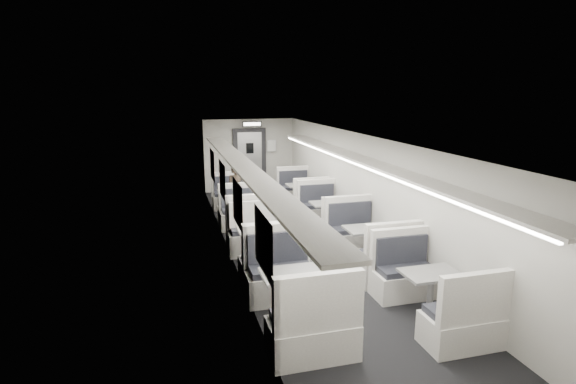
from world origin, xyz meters
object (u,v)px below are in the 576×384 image
booth_left_b (246,222)px  vestibule_door (250,160)px  booth_right_d (430,295)px  exit_sign (252,124)px  booth_left_c (262,247)px  booth_right_b (328,217)px  booth_left_a (233,202)px  booth_right_c (368,246)px  booth_left_d (294,298)px  passenger (236,190)px  booth_right_a (301,196)px

booth_left_b → vestibule_door: bearing=78.4°
booth_right_d → exit_sign: (-1.00, 8.81, 1.91)m
booth_left_c → booth_right_b: bearing=41.3°
booth_right_b → vestibule_door: size_ratio=0.98×
booth_right_d → exit_sign: 9.07m
booth_left_a → booth_right_c: (2.00, -4.27, 0.04)m
booth_left_d → booth_right_b: booth_left_d is taller
booth_left_a → booth_right_c: 4.71m
passenger → vestibule_door: vestibule_door is taller
booth_left_d → exit_sign: 8.70m
exit_sign → booth_right_b: bearing=-77.3°
booth_left_a → booth_left_d: 6.06m
booth_right_a → booth_right_b: (0.00, -2.26, 0.01)m
booth_left_b → booth_right_b: (2.00, -0.05, -0.00)m
passenger → exit_sign: (0.91, 2.44, 1.58)m
booth_right_d → exit_sign: bearing=96.5°
booth_left_a → booth_left_c: 3.82m
booth_right_c → passenger: passenger is taller
booth_left_b → booth_left_c: booth_left_c is taller
booth_left_a → passenger: size_ratio=1.40×
booth_left_a → exit_sign: size_ratio=3.14×
booth_left_a → booth_left_c: bearing=-90.0°
booth_left_b → passenger: size_ratio=1.48×
booth_left_d → booth_right_d: 2.03m
booth_right_a → vestibule_door: (-1.00, 2.67, 0.68)m
booth_right_a → exit_sign: (-1.00, 2.18, 1.92)m
booth_left_b → exit_sign: size_ratio=3.33×
booth_right_a → vestibule_door: size_ratio=0.95×
booth_right_d → booth_right_b: bearing=90.0°
booth_left_d → passenger: bearing=89.1°
booth_right_a → booth_right_b: size_ratio=0.98×
vestibule_door → exit_sign: bearing=-90.0°
booth_left_a → booth_right_d: 6.73m
booth_left_a → booth_right_c: size_ratio=0.90×
vestibule_door → exit_sign: (0.00, -0.49, 1.24)m
booth_left_c → booth_right_b: booth_left_c is taller
booth_left_c → passenger: (0.09, 3.75, 0.29)m
booth_right_b → booth_right_d: bearing=-90.0°
booth_right_b → passenger: 2.78m
booth_right_d → vestibule_door: (-1.00, 9.29, 0.66)m
booth_right_a → booth_right_c: 4.47m
booth_right_a → vestibule_door: bearing=110.6°
booth_left_d → booth_right_b: size_ratio=1.12×
booth_right_c → booth_left_a: bearing=115.1°
booth_right_b → booth_right_a: bearing=90.0°
booth_left_d → booth_right_a: size_ratio=1.15×
booth_right_d → passenger: 6.65m
booth_right_d → booth_left_d: bearing=169.6°
booth_right_c → vestibule_door: 7.23m
booth_left_b → booth_right_c: (2.00, -2.26, 0.02)m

